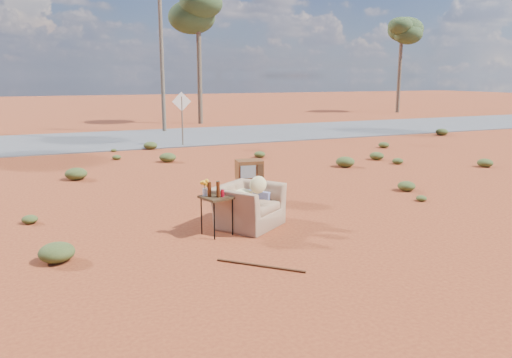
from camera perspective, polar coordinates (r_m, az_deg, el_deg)
name	(u,v)px	position (r m, az deg, el deg)	size (l,w,h in m)	color
ground	(274,233)	(9.18, 2.09, -6.19)	(140.00, 140.00, 0.00)	#95411D
highway	(133,139)	(23.36, -13.83, 4.49)	(140.00, 7.00, 0.04)	#565659
armchair	(249,200)	(9.55, -0.76, -2.37)	(1.55, 1.57, 1.06)	#8F6B4E
tv_unit	(249,171)	(11.41, -0.78, 0.98)	(0.65, 0.56, 0.94)	black
side_table	(214,195)	(8.92, -4.82, -1.81)	(0.62, 0.62, 1.01)	#3A2815
rusty_bar	(260,266)	(7.61, 0.50, -9.87)	(0.04, 0.04, 1.41)	#4C2914
road_sign	(182,109)	(20.61, -8.48, 7.92)	(0.78, 0.06, 2.19)	brown
eucalyptus_center	(198,12)	(30.40, -6.63, 18.46)	(3.20, 3.20, 7.60)	brown
eucalyptus_right	(402,34)	(41.10, 16.31, 15.61)	(3.20, 3.20, 7.10)	brown
utility_pole_center	(161,49)	(26.07, -10.76, 14.43)	(1.40, 0.20, 8.00)	brown
scrub_patch	(172,183)	(12.92, -9.62, -0.42)	(17.49, 8.07, 0.33)	#445023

